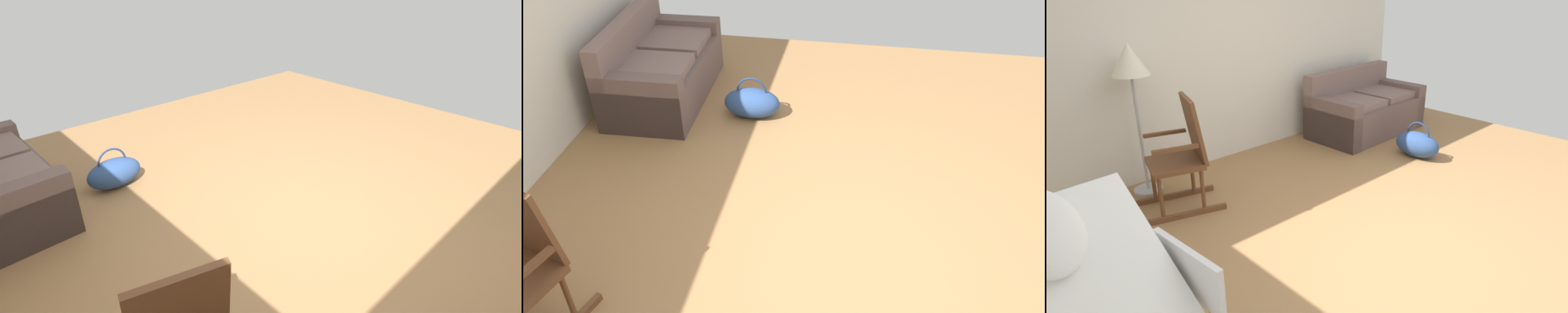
% 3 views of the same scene
% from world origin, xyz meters
% --- Properties ---
extents(ground_plane, '(7.35, 7.35, 0.00)m').
position_xyz_m(ground_plane, '(0.00, 0.00, 0.00)').
color(ground_plane, '#9E7247').
extents(couch, '(1.63, 0.90, 0.85)m').
position_xyz_m(couch, '(1.99, 2.05, 0.31)').
color(couch, '#68534F').
rests_on(couch, ground).
extents(duffel_bag, '(0.33, 0.57, 0.43)m').
position_xyz_m(duffel_bag, '(1.75, 1.03, 0.15)').
color(duffel_bag, '#2D4C84').
rests_on(duffel_bag, ground).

